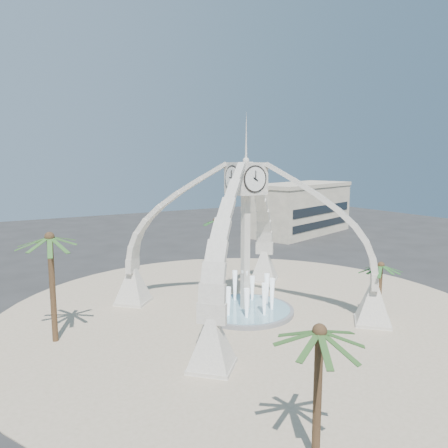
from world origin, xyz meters
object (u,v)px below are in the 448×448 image
fountain (245,310)px  palm_east (381,266)px  palm_west (50,239)px  palm_north (215,221)px  clock_tower (245,235)px  palm_south (320,333)px

fountain → palm_east: palm_east is taller
palm_west → palm_north: 23.36m
clock_tower → palm_north: clock_tower is taller
palm_east → palm_west: size_ratio=0.63×
clock_tower → fountain: size_ratio=2.24×
palm_west → palm_east: bearing=-22.2°
palm_west → fountain: bearing=-7.7°
fountain → palm_west: (-14.47, 1.95, 6.96)m
fountain → palm_north: bearing=69.5°
palm_east → palm_west: 24.10m
clock_tower → fountain: (0.00, 0.00, -6.20)m
fountain → palm_east: (7.70, -7.08, 4.22)m
palm_east → palm_south: 17.75m
palm_south → clock_tower: bearing=65.9°
palm_west → palm_south: (7.13, -18.39, -1.62)m
palm_north → clock_tower: bearing=-110.5°
fountain → palm_south: palm_south is taller
clock_tower → palm_west: 14.62m
palm_west → palm_south: palm_west is taller
clock_tower → palm_south: (-7.34, -16.44, -0.86)m
palm_east → palm_west: (-22.17, 9.03, 2.74)m
palm_south → palm_east: bearing=31.9°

